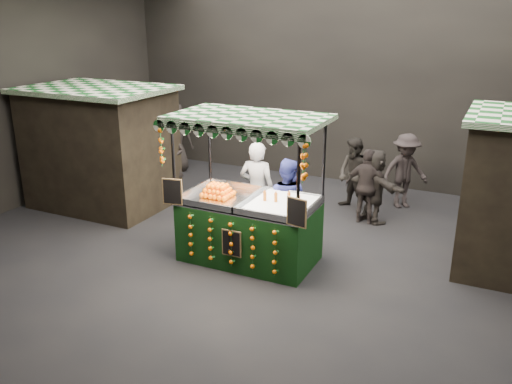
% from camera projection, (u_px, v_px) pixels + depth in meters
% --- Properties ---
extents(ground, '(12.00, 12.00, 0.00)m').
position_uv_depth(ground, '(265.00, 258.00, 9.26)').
color(ground, black).
rests_on(ground, ground).
extents(market_hall, '(12.10, 10.10, 5.05)m').
position_uv_depth(market_hall, '(267.00, 60.00, 8.17)').
color(market_hall, black).
rests_on(market_hall, ground).
extents(neighbour_stall_left, '(3.00, 2.20, 2.60)m').
position_uv_depth(neighbour_stall_left, '(101.00, 147.00, 11.49)').
color(neighbour_stall_left, black).
rests_on(neighbour_stall_left, ground).
extents(juice_stall, '(2.61, 1.53, 2.53)m').
position_uv_depth(juice_stall, '(249.00, 218.00, 8.95)').
color(juice_stall, black).
rests_on(juice_stall, ground).
extents(vendor_grey, '(0.72, 0.51, 1.85)m').
position_uv_depth(vendor_grey, '(257.00, 190.00, 9.91)').
color(vendor_grey, gray).
rests_on(vendor_grey, ground).
extents(vendor_blue, '(0.81, 0.64, 1.66)m').
position_uv_depth(vendor_blue, '(287.00, 203.00, 9.51)').
color(vendor_blue, navy).
rests_on(vendor_blue, ground).
extents(shopper_0, '(0.75, 0.60, 1.79)m').
position_uv_depth(shopper_0, '(170.00, 162.00, 11.89)').
color(shopper_0, black).
rests_on(shopper_0, ground).
extents(shopper_1, '(0.96, 0.90, 1.58)m').
position_uv_depth(shopper_1, '(354.00, 175.00, 11.30)').
color(shopper_1, black).
rests_on(shopper_1, ground).
extents(shopper_2, '(0.92, 0.42, 1.54)m').
position_uv_depth(shopper_2, '(367.00, 187.00, 10.61)').
color(shopper_2, '#2D2625').
rests_on(shopper_2, ground).
extents(shopper_3, '(1.21, 1.13, 1.64)m').
position_uv_depth(shopper_3, '(405.00, 171.00, 11.45)').
color(shopper_3, '#2C2524').
rests_on(shopper_3, ground).
extents(shopper_4, '(1.01, 0.80, 1.82)m').
position_uv_depth(shopper_4, '(176.00, 137.00, 14.13)').
color(shopper_4, black).
rests_on(shopper_4, ground).
extents(shopper_5, '(1.38, 1.23, 1.52)m').
position_uv_depth(shopper_5, '(375.00, 186.00, 10.67)').
color(shopper_5, '#2B2623').
rests_on(shopper_5, ground).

